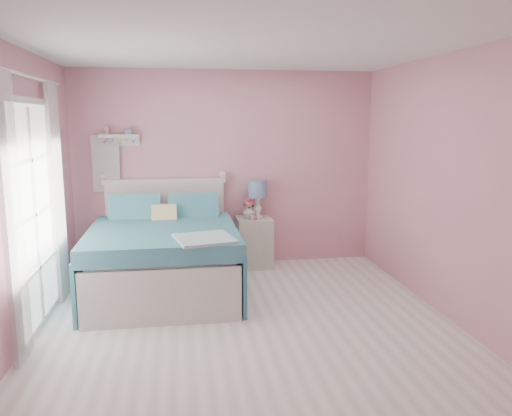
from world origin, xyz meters
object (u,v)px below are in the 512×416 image
object	(u,v)px
vase	(249,211)
teacup	(253,217)
bed	(164,257)
table_lamp	(257,192)
nightstand	(254,242)

from	to	relation	value
vase	teacup	bearing A→B (deg)	-75.14
bed	table_lamp	bearing A→B (deg)	34.64
nightstand	teacup	distance (m)	0.39
nightstand	table_lamp	world-z (taller)	table_lamp
bed	nightstand	world-z (taller)	bed
bed	table_lamp	distance (m)	1.60
bed	teacup	bearing A→B (deg)	29.66
nightstand	vase	world-z (taller)	vase
table_lamp	vase	size ratio (longest dim) A/B	2.80
nightstand	vase	xyz separation A→B (m)	(-0.07, 0.01, 0.42)
bed	table_lamp	size ratio (longest dim) A/B	4.23
vase	teacup	world-z (taller)	vase
bed	vase	xyz separation A→B (m)	(1.09, 0.80, 0.35)
vase	nightstand	bearing A→B (deg)	-9.40
vase	teacup	xyz separation A→B (m)	(0.04, -0.14, -0.05)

